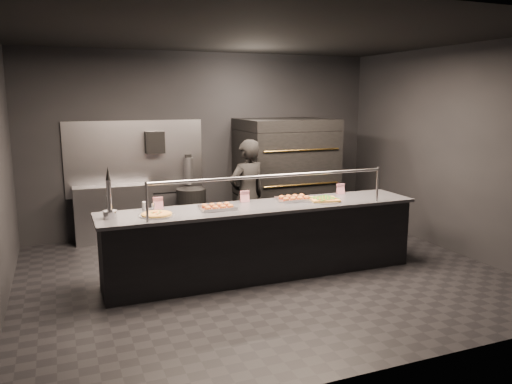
{
  "coord_description": "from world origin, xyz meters",
  "views": [
    {
      "loc": [
        -2.37,
        -5.68,
        2.26
      ],
      "look_at": [
        -0.02,
        0.2,
        1.06
      ],
      "focal_mm": 35.0,
      "sensor_mm": 36.0,
      "label": 1
    }
  ],
  "objects_px": {
    "square_pizza": "(324,200)",
    "beer_tap": "(110,204)",
    "service_counter": "(263,240)",
    "trash_bin": "(192,213)",
    "pizza_oven": "(285,175)",
    "round_pizza": "(157,214)",
    "fire_extinguisher": "(189,170)",
    "prep_shelf": "(114,213)",
    "towel_dispenser": "(155,142)",
    "slider_tray_b": "(294,198)",
    "slider_tray_a": "(218,207)",
    "worker": "(247,196)"
  },
  "relations": [
    {
      "from": "square_pizza",
      "to": "worker",
      "type": "bearing_deg",
      "value": 122.93
    },
    {
      "from": "round_pizza",
      "to": "trash_bin",
      "type": "xyz_separation_m",
      "value": [
        0.96,
        2.16,
        -0.53
      ]
    },
    {
      "from": "prep_shelf",
      "to": "beer_tap",
      "type": "bearing_deg",
      "value": -96.55
    },
    {
      "from": "towel_dispenser",
      "to": "trash_bin",
      "type": "distance_m",
      "value": 1.29
    },
    {
      "from": "beer_tap",
      "to": "worker",
      "type": "xyz_separation_m",
      "value": [
        2.03,
        0.99,
        -0.25
      ]
    },
    {
      "from": "round_pizza",
      "to": "slider_tray_b",
      "type": "bearing_deg",
      "value": 5.82
    },
    {
      "from": "pizza_oven",
      "to": "trash_bin",
      "type": "height_order",
      "value": "pizza_oven"
    },
    {
      "from": "fire_extinguisher",
      "to": "pizza_oven",
      "type": "bearing_deg",
      "value": -17.89
    },
    {
      "from": "beer_tap",
      "to": "slider_tray_b",
      "type": "relative_size",
      "value": 1.15
    },
    {
      "from": "service_counter",
      "to": "round_pizza",
      "type": "bearing_deg",
      "value": -177.5
    },
    {
      "from": "round_pizza",
      "to": "pizza_oven",
      "type": "bearing_deg",
      "value": 37.48
    },
    {
      "from": "round_pizza",
      "to": "worker",
      "type": "height_order",
      "value": "worker"
    },
    {
      "from": "pizza_oven",
      "to": "beer_tap",
      "type": "height_order",
      "value": "pizza_oven"
    },
    {
      "from": "beer_tap",
      "to": "round_pizza",
      "type": "bearing_deg",
      "value": -8.19
    },
    {
      "from": "pizza_oven",
      "to": "round_pizza",
      "type": "height_order",
      "value": "pizza_oven"
    },
    {
      "from": "beer_tap",
      "to": "round_pizza",
      "type": "relative_size",
      "value": 1.46
    },
    {
      "from": "pizza_oven",
      "to": "slider_tray_b",
      "type": "distance_m",
      "value": 1.9
    },
    {
      "from": "fire_extinguisher",
      "to": "round_pizza",
      "type": "bearing_deg",
      "value": -112.23
    },
    {
      "from": "towel_dispenser",
      "to": "square_pizza",
      "type": "distance_m",
      "value": 3.06
    },
    {
      "from": "towel_dispenser",
      "to": "service_counter",
      "type": "bearing_deg",
      "value": -69.37
    },
    {
      "from": "prep_shelf",
      "to": "slider_tray_b",
      "type": "height_order",
      "value": "slider_tray_b"
    },
    {
      "from": "slider_tray_b",
      "to": "service_counter",
      "type": "bearing_deg",
      "value": -165.41
    },
    {
      "from": "beer_tap",
      "to": "worker",
      "type": "distance_m",
      "value": 2.28
    },
    {
      "from": "slider_tray_b",
      "to": "square_pizza",
      "type": "distance_m",
      "value": 0.39
    },
    {
      "from": "trash_bin",
      "to": "worker",
      "type": "relative_size",
      "value": 0.48
    },
    {
      "from": "trash_bin",
      "to": "slider_tray_a",
      "type": "bearing_deg",
      "value": -95.69
    },
    {
      "from": "square_pizza",
      "to": "trash_bin",
      "type": "xyz_separation_m",
      "value": [
        -1.24,
        2.14,
        -0.54
      ]
    },
    {
      "from": "service_counter",
      "to": "pizza_oven",
      "type": "bearing_deg",
      "value": 57.73
    },
    {
      "from": "service_counter",
      "to": "square_pizza",
      "type": "distance_m",
      "value": 0.97
    },
    {
      "from": "slider_tray_a",
      "to": "square_pizza",
      "type": "height_order",
      "value": "slider_tray_a"
    },
    {
      "from": "prep_shelf",
      "to": "slider_tray_b",
      "type": "bearing_deg",
      "value": -46.21
    },
    {
      "from": "square_pizza",
      "to": "beer_tap",
      "type": "bearing_deg",
      "value": 178.75
    },
    {
      "from": "pizza_oven",
      "to": "slider_tray_b",
      "type": "relative_size",
      "value": 3.71
    },
    {
      "from": "prep_shelf",
      "to": "worker",
      "type": "xyz_separation_m",
      "value": [
        1.77,
        -1.32,
        0.39
      ]
    },
    {
      "from": "square_pizza",
      "to": "round_pizza",
      "type": "bearing_deg",
      "value": -179.63
    },
    {
      "from": "slider_tray_a",
      "to": "round_pizza",
      "type": "bearing_deg",
      "value": -175.22
    },
    {
      "from": "towel_dispenser",
      "to": "square_pizza",
      "type": "relative_size",
      "value": 0.76
    },
    {
      "from": "towel_dispenser",
      "to": "square_pizza",
      "type": "height_order",
      "value": "towel_dispenser"
    },
    {
      "from": "pizza_oven",
      "to": "fire_extinguisher",
      "type": "distance_m",
      "value": 1.63
    },
    {
      "from": "service_counter",
      "to": "pizza_oven",
      "type": "distance_m",
      "value": 2.3
    },
    {
      "from": "pizza_oven",
      "to": "towel_dispenser",
      "type": "relative_size",
      "value": 5.46
    },
    {
      "from": "prep_shelf",
      "to": "fire_extinguisher",
      "type": "bearing_deg",
      "value": 3.66
    },
    {
      "from": "pizza_oven",
      "to": "towel_dispenser",
      "type": "height_order",
      "value": "pizza_oven"
    },
    {
      "from": "prep_shelf",
      "to": "towel_dispenser",
      "type": "height_order",
      "value": "towel_dispenser"
    },
    {
      "from": "slider_tray_a",
      "to": "slider_tray_b",
      "type": "bearing_deg",
      "value": 6.54
    },
    {
      "from": "slider_tray_a",
      "to": "trash_bin",
      "type": "relative_size",
      "value": 0.56
    },
    {
      "from": "fire_extinguisher",
      "to": "round_pizza",
      "type": "height_order",
      "value": "fire_extinguisher"
    },
    {
      "from": "towel_dispenser",
      "to": "beer_tap",
      "type": "distance_m",
      "value": 2.61
    },
    {
      "from": "pizza_oven",
      "to": "round_pizza",
      "type": "xyz_separation_m",
      "value": [
        -2.56,
        -1.96,
        -0.03
      ]
    },
    {
      "from": "trash_bin",
      "to": "round_pizza",
      "type": "bearing_deg",
      "value": -114.06
    }
  ]
}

